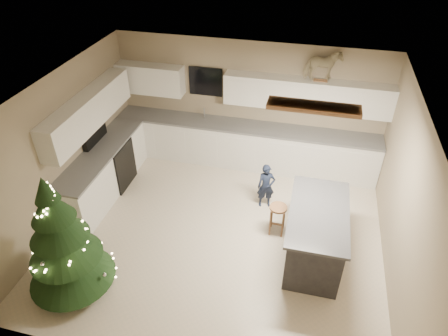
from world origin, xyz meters
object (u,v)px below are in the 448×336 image
at_px(toddler, 266,186).
at_px(rocking_horse, 323,66).
at_px(bar_stool, 278,213).
at_px(island, 315,234).
at_px(christmas_tree, 64,246).

height_order(toddler, rocking_horse, rocking_horse).
distance_m(bar_stool, rocking_horse, 2.81).
distance_m(island, christmas_tree, 3.77).
xyz_separation_m(island, christmas_tree, (-3.46, -1.45, 0.36)).
bearing_deg(toddler, bar_stool, -81.54).
bearing_deg(rocking_horse, bar_stool, 148.44).
xyz_separation_m(christmas_tree, rocking_horse, (3.22, 3.92, 1.45)).
height_order(island, toddler, island).
height_order(christmas_tree, toddler, christmas_tree).
distance_m(island, toddler, 1.44).
relative_size(bar_stool, toddler, 0.64).
bearing_deg(toddler, christmas_tree, -150.98).
bearing_deg(toddler, island, -64.87).
bearing_deg(rocking_horse, toddler, 132.55).
height_order(bar_stool, christmas_tree, christmas_tree).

